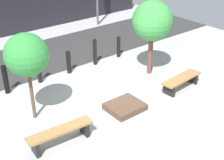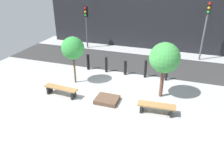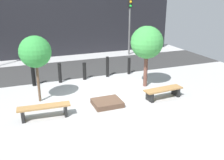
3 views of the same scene
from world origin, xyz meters
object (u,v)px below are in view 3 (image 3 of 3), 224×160
(bench_right, at_px, (163,91))
(tree_behind_right_bench, at_px, (147,43))
(planter_bed, at_px, (107,103))
(bollard_right, at_px, (107,67))
(bollard_far_left, at_px, (33,75))
(bench_left, at_px, (44,109))
(bollard_far_right, at_px, (129,66))
(traffic_light_mid_west, at_px, (130,15))
(bollard_left, at_px, (60,73))
(tree_behind_left_bench, at_px, (35,52))
(bollard_center, at_px, (84,71))

(bench_right, bearing_deg, tree_behind_right_bench, 86.15)
(planter_bed, bearing_deg, tree_behind_right_bench, 29.55)
(tree_behind_right_bench, relative_size, bollard_right, 2.63)
(planter_bed, xyz_separation_m, bollard_far_left, (-2.46, 3.29, 0.40))
(bench_left, distance_m, bollard_far_right, 5.99)
(planter_bed, xyz_separation_m, traffic_light_mid_west, (4.38, 7.40, 2.63))
(bollard_far_left, distance_m, bollard_far_right, 4.93)
(tree_behind_right_bench, relative_size, bollard_left, 2.87)
(planter_bed, relative_size, bollard_left, 1.12)
(bench_right, bearing_deg, tree_behind_left_bench, 158.14)
(bench_right, bearing_deg, traffic_light_mid_west, 71.56)
(tree_behind_left_bench, xyz_separation_m, bollard_right, (3.63, 1.93, -1.50))
(bench_left, height_order, bollard_center, bollard_center)
(bench_left, xyz_separation_m, bench_right, (4.80, 0.00, -0.03))
(tree_behind_left_bench, bearing_deg, traffic_light_mid_west, 41.69)
(tree_behind_left_bench, relative_size, bollard_left, 2.72)
(planter_bed, height_order, tree_behind_right_bench, tree_behind_right_bench)
(bench_left, height_order, bollard_far_right, bollard_far_right)
(tree_behind_right_bench, distance_m, bollard_right, 2.72)
(bollard_far_left, bearing_deg, bollard_center, 0.00)
(bollard_right, height_order, bollard_far_right, bollard_right)
(tree_behind_left_bench, relative_size, traffic_light_mid_west, 0.67)
(tree_behind_left_bench, relative_size, bollard_right, 2.49)
(bench_right, height_order, bollard_far_right, bollard_far_right)
(planter_bed, height_order, bollard_right, bollard_right)
(planter_bed, distance_m, bollard_far_left, 4.13)
(bollard_right, xyz_separation_m, bollard_far_right, (1.23, 0.00, -0.09))
(bench_left, relative_size, bollard_center, 2.08)
(bollard_far_left, bearing_deg, bollard_right, 0.00)
(tree_behind_right_bench, xyz_separation_m, traffic_light_mid_west, (1.98, 6.04, 0.68))
(traffic_light_mid_west, bearing_deg, bollard_center, -136.84)
(bench_left, bearing_deg, bench_right, 3.85)
(tree_behind_left_bench, height_order, bollard_far_left, tree_behind_left_bench)
(planter_bed, relative_size, bollard_right, 1.03)
(bench_left, xyz_separation_m, tree_behind_right_bench, (4.80, 1.56, 1.71))
(tree_behind_left_bench, bearing_deg, bollard_left, 58.80)
(bench_right, distance_m, bollard_far_right, 3.50)
(bollard_right, relative_size, traffic_light_mid_west, 0.27)
(bollard_right, bearing_deg, bollard_far_left, 180.00)
(bollard_far_left, bearing_deg, bollard_far_right, 0.00)
(bollard_right, xyz_separation_m, traffic_light_mid_west, (3.15, 4.11, 2.20))
(bench_right, height_order, tree_behind_left_bench, tree_behind_left_bench)
(bollard_far_left, height_order, traffic_light_mid_west, traffic_light_mid_west)
(tree_behind_left_bench, distance_m, bollard_right, 4.38)
(tree_behind_left_bench, xyz_separation_m, traffic_light_mid_west, (6.78, 6.04, 0.70))
(bollard_left, bearing_deg, bench_right, -43.87)
(bollard_left, height_order, bollard_center, bollard_left)
(bollard_center, relative_size, bollard_far_right, 0.98)
(planter_bed, relative_size, tree_behind_left_bench, 0.41)
(bench_left, height_order, tree_behind_left_bench, tree_behind_left_bench)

